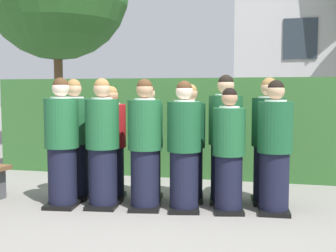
{
  "coord_description": "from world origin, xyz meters",
  "views": [
    {
      "loc": [
        1.33,
        -5.16,
        1.5
      ],
      "look_at": [
        0.0,
        0.23,
        1.05
      ],
      "focal_mm": 45.47,
      "sensor_mm": 36.0,
      "label": 1
    }
  ],
  "objects_px": {
    "student_front_row_1": "(103,146)",
    "student_front_row_2": "(145,147)",
    "student_front_row_3": "(184,149)",
    "student_in_red_blazer": "(111,145)",
    "student_rear_row_5": "(268,144)",
    "student_front_row_0": "(62,146)",
    "student_front_row_4": "(229,153)",
    "student_rear_row_0": "(75,142)",
    "student_rear_row_2": "(148,145)",
    "student_rear_row_3": "(190,146)",
    "student_front_row_5": "(275,150)",
    "student_rear_row_4": "(225,142)"
  },
  "relations": [
    {
      "from": "student_rear_row_2",
      "to": "student_front_row_4",
      "type": "bearing_deg",
      "value": -15.96
    },
    {
      "from": "student_front_row_0",
      "to": "student_front_row_1",
      "type": "bearing_deg",
      "value": 10.67
    },
    {
      "from": "student_front_row_1",
      "to": "student_front_row_2",
      "type": "xyz_separation_m",
      "value": [
        0.55,
        0.05,
        -0.0
      ]
    },
    {
      "from": "student_front_row_1",
      "to": "student_in_red_blazer",
      "type": "xyz_separation_m",
      "value": [
        -0.06,
        0.45,
        -0.05
      ]
    },
    {
      "from": "student_front_row_2",
      "to": "student_front_row_0",
      "type": "bearing_deg",
      "value": -171.89
    },
    {
      "from": "student_front_row_0",
      "to": "student_rear_row_3",
      "type": "bearing_deg",
      "value": 23.92
    },
    {
      "from": "student_front_row_0",
      "to": "student_front_row_5",
      "type": "relative_size",
      "value": 1.02
    },
    {
      "from": "student_front_row_4",
      "to": "student_rear_row_4",
      "type": "bearing_deg",
      "value": 101.75
    },
    {
      "from": "student_in_red_blazer",
      "to": "student_rear_row_5",
      "type": "relative_size",
      "value": 0.94
    },
    {
      "from": "student_front_row_0",
      "to": "student_rear_row_4",
      "type": "distance_m",
      "value": 2.16
    },
    {
      "from": "student_front_row_0",
      "to": "student_in_red_blazer",
      "type": "bearing_deg",
      "value": 49.45
    },
    {
      "from": "student_front_row_3",
      "to": "student_in_red_blazer",
      "type": "relative_size",
      "value": 1.04
    },
    {
      "from": "student_front_row_0",
      "to": "student_in_red_blazer",
      "type": "distance_m",
      "value": 0.72
    },
    {
      "from": "student_front_row_2",
      "to": "student_rear_row_3",
      "type": "distance_m",
      "value": 0.72
    },
    {
      "from": "student_rear_row_3",
      "to": "student_front_row_4",
      "type": "bearing_deg",
      "value": -36.62
    },
    {
      "from": "student_front_row_5",
      "to": "student_rear_row_3",
      "type": "relative_size",
      "value": 1.02
    },
    {
      "from": "student_front_row_0",
      "to": "student_front_row_4",
      "type": "height_order",
      "value": "student_front_row_0"
    },
    {
      "from": "student_front_row_3",
      "to": "student_front_row_1",
      "type": "bearing_deg",
      "value": -174.59
    },
    {
      "from": "student_front_row_0",
      "to": "student_rear_row_2",
      "type": "xyz_separation_m",
      "value": [
        0.99,
        0.59,
        -0.04
      ]
    },
    {
      "from": "student_front_row_1",
      "to": "student_front_row_4",
      "type": "xyz_separation_m",
      "value": [
        1.61,
        0.16,
        -0.06
      ]
    },
    {
      "from": "student_front_row_0",
      "to": "student_front_row_5",
      "type": "xyz_separation_m",
      "value": [
        2.68,
        0.36,
        -0.02
      ]
    },
    {
      "from": "student_in_red_blazer",
      "to": "student_rear_row_3",
      "type": "distance_m",
      "value": 1.1
    },
    {
      "from": "student_rear_row_2",
      "to": "student_rear_row_4",
      "type": "xyz_separation_m",
      "value": [
        1.05,
        0.13,
        0.06
      ]
    },
    {
      "from": "student_in_red_blazer",
      "to": "student_rear_row_4",
      "type": "relative_size",
      "value": 0.91
    },
    {
      "from": "student_rear_row_3",
      "to": "student_front_row_3",
      "type": "bearing_deg",
      "value": -87.35
    },
    {
      "from": "student_front_row_1",
      "to": "student_rear_row_5",
      "type": "bearing_deg",
      "value": 18.78
    },
    {
      "from": "student_front_row_1",
      "to": "student_in_red_blazer",
      "type": "distance_m",
      "value": 0.46
    },
    {
      "from": "student_rear_row_5",
      "to": "student_rear_row_0",
      "type": "bearing_deg",
      "value": -172.17
    },
    {
      "from": "student_front_row_0",
      "to": "student_front_row_1",
      "type": "xyz_separation_m",
      "value": [
        0.53,
        0.1,
        -0.0
      ]
    },
    {
      "from": "student_in_red_blazer",
      "to": "student_rear_row_5",
      "type": "distance_m",
      "value": 2.15
    },
    {
      "from": "student_rear_row_5",
      "to": "student_in_red_blazer",
      "type": "bearing_deg",
      "value": -173.15
    },
    {
      "from": "student_front_row_0",
      "to": "student_front_row_4",
      "type": "distance_m",
      "value": 2.15
    },
    {
      "from": "student_front_row_2",
      "to": "student_rear_row_0",
      "type": "height_order",
      "value": "student_rear_row_0"
    },
    {
      "from": "student_front_row_0",
      "to": "student_front_row_2",
      "type": "xyz_separation_m",
      "value": [
        1.08,
        0.15,
        -0.01
      ]
    },
    {
      "from": "student_front_row_5",
      "to": "student_in_red_blazer",
      "type": "bearing_deg",
      "value": 175.05
    },
    {
      "from": "student_front_row_5",
      "to": "student_rear_row_3",
      "type": "xyz_separation_m",
      "value": [
        -1.13,
        0.33,
        -0.02
      ]
    },
    {
      "from": "student_front_row_1",
      "to": "student_front_row_3",
      "type": "bearing_deg",
      "value": 5.41
    },
    {
      "from": "student_front_row_0",
      "to": "student_front_row_4",
      "type": "xyz_separation_m",
      "value": [
        2.13,
        0.26,
        -0.06
      ]
    },
    {
      "from": "student_front_row_4",
      "to": "student_rear_row_3",
      "type": "distance_m",
      "value": 0.72
    },
    {
      "from": "student_front_row_0",
      "to": "student_front_row_3",
      "type": "height_order",
      "value": "student_front_row_0"
    },
    {
      "from": "student_rear_row_3",
      "to": "student_front_row_1",
      "type": "bearing_deg",
      "value": -150.18
    },
    {
      "from": "student_rear_row_0",
      "to": "student_rear_row_2",
      "type": "height_order",
      "value": "student_rear_row_0"
    },
    {
      "from": "student_rear_row_2",
      "to": "student_rear_row_5",
      "type": "distance_m",
      "value": 1.63
    },
    {
      "from": "student_front_row_3",
      "to": "student_rear_row_2",
      "type": "relative_size",
      "value": 1.02
    },
    {
      "from": "student_front_row_5",
      "to": "student_rear_row_2",
      "type": "relative_size",
      "value": 1.02
    },
    {
      "from": "student_front_row_2",
      "to": "student_front_row_4",
      "type": "relative_size",
      "value": 1.07
    },
    {
      "from": "student_rear_row_2",
      "to": "student_rear_row_4",
      "type": "distance_m",
      "value": 1.06
    },
    {
      "from": "student_front_row_1",
      "to": "student_front_row_5",
      "type": "relative_size",
      "value": 1.02
    },
    {
      "from": "student_front_row_2",
      "to": "student_front_row_4",
      "type": "xyz_separation_m",
      "value": [
        1.05,
        0.11,
        -0.06
      ]
    },
    {
      "from": "student_front_row_0",
      "to": "student_rear_row_0",
      "type": "distance_m",
      "value": 0.44
    }
  ]
}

